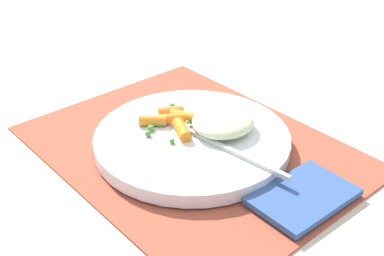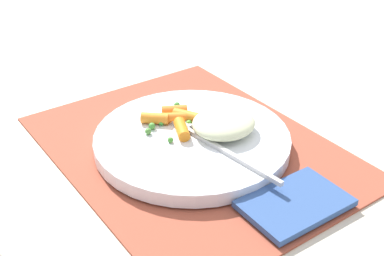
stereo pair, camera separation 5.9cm
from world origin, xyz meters
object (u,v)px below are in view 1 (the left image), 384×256
(rice_mound, at_px, (223,122))
(fork, at_px, (208,140))
(plate, at_px, (192,140))
(napkin, at_px, (303,196))
(carrot_portion, at_px, (175,119))

(rice_mound, relative_size, fork, 0.42)
(plate, relative_size, napkin, 2.18)
(rice_mound, distance_m, napkin, 0.16)
(rice_mound, bearing_deg, plate, 62.17)
(carrot_portion, bearing_deg, napkin, -173.58)
(plate, height_order, fork, fork)
(plate, height_order, carrot_portion, carrot_portion)
(rice_mound, xyz_separation_m, carrot_portion, (0.06, 0.04, -0.01))
(plate, bearing_deg, rice_mound, -117.83)
(rice_mound, height_order, fork, rice_mound)
(napkin, bearing_deg, rice_mound, -5.66)
(plate, relative_size, rice_mound, 3.04)
(carrot_portion, xyz_separation_m, napkin, (-0.21, -0.02, -0.02))
(plate, distance_m, napkin, 0.18)
(plate, relative_size, fork, 1.26)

